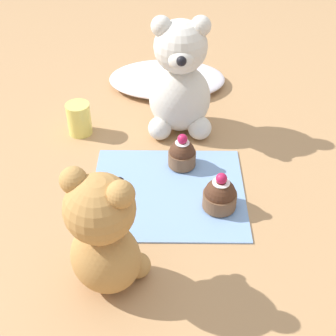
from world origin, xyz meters
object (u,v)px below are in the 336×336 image
at_px(teddy_bear_cream, 180,82).
at_px(teddy_bear_tan, 104,235).
at_px(cupcake_near_tan_bear, 220,195).
at_px(cupcake_near_cream_bear, 182,154).
at_px(juice_glass, 79,119).

bearing_deg(teddy_bear_cream, teddy_bear_tan, -105.77).
xyz_separation_m(teddy_bear_tan, cupcake_near_tan_bear, (0.17, 0.15, -0.07)).
height_order(teddy_bear_tan, cupcake_near_tan_bear, teddy_bear_tan).
relative_size(cupcake_near_cream_bear, juice_glass, 1.00).
bearing_deg(cupcake_near_tan_bear, teddy_bear_cream, 105.28).
bearing_deg(teddy_bear_tan, cupcake_near_tan_bear, -115.69).
bearing_deg(cupcake_near_cream_bear, juice_glass, 152.19).
xyz_separation_m(teddy_bear_cream, cupcake_near_cream_bear, (0.00, -0.13, -0.08)).
relative_size(teddy_bear_cream, teddy_bear_tan, 1.18).
relative_size(teddy_bear_cream, cupcake_near_cream_bear, 3.56).
bearing_deg(teddy_bear_cream, cupcake_near_cream_bear, -89.13).
xyz_separation_m(teddy_bear_tan, cupcake_near_cream_bear, (0.11, 0.26, -0.07)).
distance_m(teddy_bear_tan, cupcake_near_tan_bear, 0.24).
height_order(cupcake_near_cream_bear, juice_glass, cupcake_near_cream_bear).
relative_size(teddy_bear_tan, juice_glass, 3.03).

